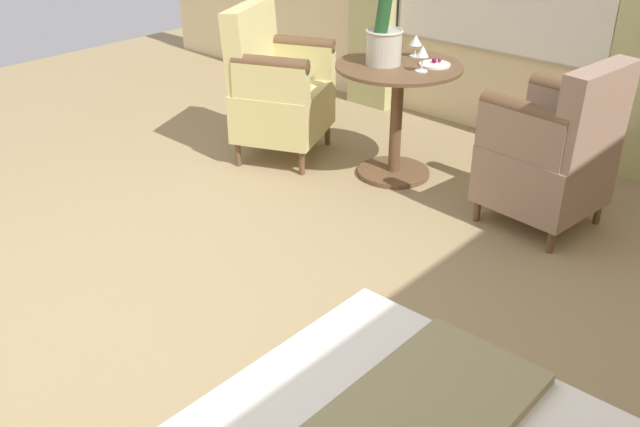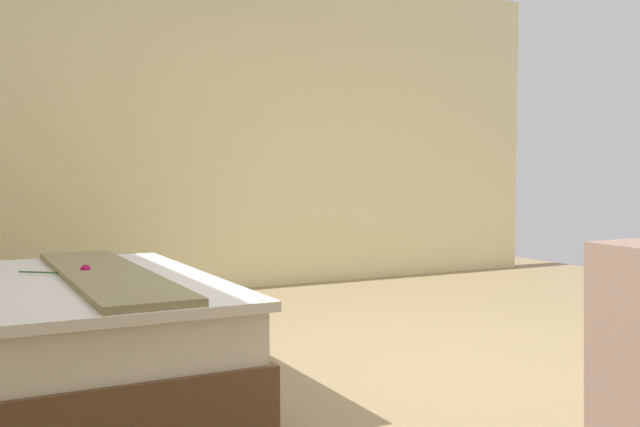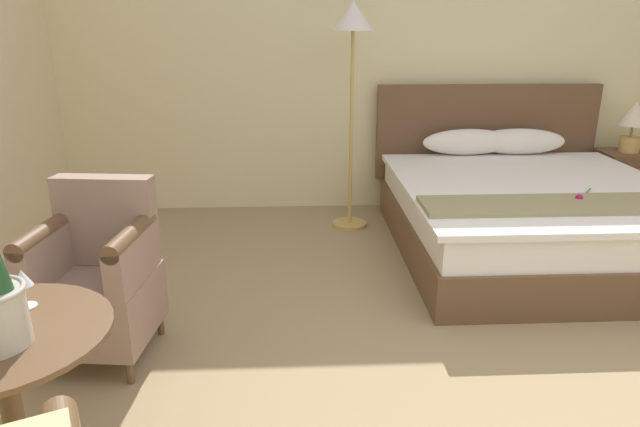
{
  "view_description": "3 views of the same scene",
  "coord_description": "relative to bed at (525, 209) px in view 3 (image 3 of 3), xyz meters",
  "views": [
    {
      "loc": [
        1.12,
        2.21,
        1.79
      ],
      "look_at": [
        -0.49,
        0.78,
        0.66
      ],
      "focal_mm": 40.0,
      "sensor_mm": 36.0,
      "label": 1
    },
    {
      "loc": [
        -2.78,
        2.16,
        1.01
      ],
      "look_at": [
        -0.66,
        1.05,
        0.88
      ],
      "focal_mm": 40.0,
      "sensor_mm": 36.0,
      "label": 2
    },
    {
      "loc": [
        -1.14,
        -1.71,
        1.62
      ],
      "look_at": [
        -1.02,
        0.68,
        0.81
      ],
      "focal_mm": 32.0,
      "sensor_mm": 36.0,
      "label": 3
    }
  ],
  "objects": [
    {
      "name": "floor_lamp_brass",
      "position": [
        -1.24,
        0.55,
        1.14
      ],
      "size": [
        0.3,
        0.3,
        1.76
      ],
      "color": "tan",
      "rests_on": "ground"
    },
    {
      "name": "armchair_by_window",
      "position": [
        -2.67,
        -1.28,
        0.1
      ],
      "size": [
        0.58,
        0.59,
        0.89
      ],
      "color": "brown",
      "rests_on": "ground"
    },
    {
      "name": "wine_glass_near_bucket",
      "position": [
        -2.63,
        -2.07,
        0.47
      ],
      "size": [
        0.07,
        0.07,
        0.14
      ],
      "color": "white",
      "rests_on": "side_table_round"
    },
    {
      "name": "wall_headboard_side",
      "position": [
        -0.56,
        1.15,
        1.13
      ],
      "size": [
        6.35,
        0.12,
        2.86
      ],
      "color": "beige",
      "rests_on": "ground"
    },
    {
      "name": "bed",
      "position": [
        0.0,
        0.0,
        0.0
      ],
      "size": [
        1.93,
        2.14,
        1.1
      ],
      "color": "brown",
      "rests_on": "ground"
    },
    {
      "name": "nightstand",
      "position": [
        1.19,
        0.79,
        -0.03
      ],
      "size": [
        0.46,
        0.38,
        0.55
      ],
      "color": "brown",
      "rests_on": "ground"
    },
    {
      "name": "side_table_round",
      "position": [
        -2.66,
        -2.24,
        0.11
      ],
      "size": [
        0.72,
        0.72,
        0.68
      ],
      "color": "brown",
      "rests_on": "ground"
    },
    {
      "name": "bedside_lamp",
      "position": [
        1.19,
        0.79,
        0.52
      ],
      "size": [
        0.27,
        0.27,
        0.43
      ],
      "color": "tan",
      "rests_on": "nightstand"
    }
  ]
}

